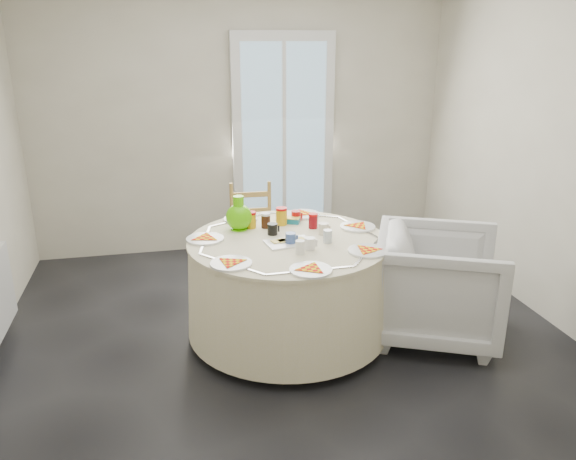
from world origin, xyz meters
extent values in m
plane|color=black|center=(0.00, 0.00, 0.00)|extent=(4.00, 4.00, 0.00)
cube|color=#BCB5A3|center=(0.00, 2.00, 1.30)|extent=(4.00, 0.02, 2.60)
cube|color=#BCB5A3|center=(2.00, 0.00, 1.30)|extent=(0.02, 4.00, 2.60)
cube|color=silver|center=(0.40, 1.95, 1.05)|extent=(1.00, 0.08, 2.10)
cylinder|color=beige|center=(0.03, 0.08, 0.38)|extent=(1.40, 1.40, 0.71)
imported|color=silver|center=(1.06, -0.15, 0.39)|extent=(1.06, 1.08, 0.86)
cube|color=#13748F|center=(0.14, 0.43, 0.79)|extent=(0.14, 0.12, 0.05)
camera|label=1|loc=(-0.76, -3.42, 2.03)|focal=35.00mm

